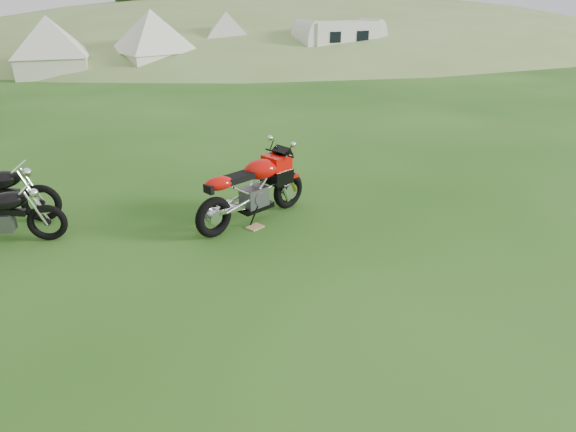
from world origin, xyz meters
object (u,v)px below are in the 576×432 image
plywood_board (255,227)px  tent_right (227,40)px  caravan (339,44)px  tent_left (51,47)px  tent_mid (153,43)px  sport_motorcycle (253,185)px

plywood_board → tent_right: (7.96, 19.76, 1.36)m
tent_right → caravan: size_ratio=0.62×
tent_right → tent_left: bearing=-164.8°
plywood_board → tent_right: size_ratio=0.08×
tent_mid → tent_right: tent_mid is taller
sport_motorcycle → plywood_board: bearing=-126.9°
tent_mid → tent_right: 4.27m
sport_motorcycle → plywood_board: (-0.10, -0.26, -0.65)m
tent_left → caravan: tent_left is taller
caravan → tent_right: bearing=150.0°
plywood_board → tent_right: tent_right is taller
sport_motorcycle → caravan: bearing=35.9°
tent_right → caravan: tent_right is taller
tent_right → caravan: 6.21m
plywood_board → caravan: (13.23, 16.49, 1.18)m
tent_mid → tent_right: (4.25, 0.46, -0.05)m
tent_mid → caravan: tent_mid is taller
caravan → tent_left: bearing=167.1°
tent_left → caravan: bearing=-3.5°
tent_mid → caravan: (9.52, -2.81, -0.23)m
tent_left → tent_mid: tent_mid is taller
plywood_board → caravan: 21.17m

